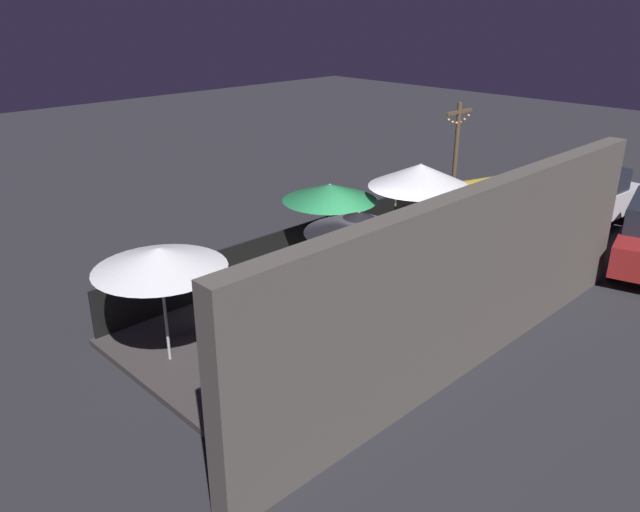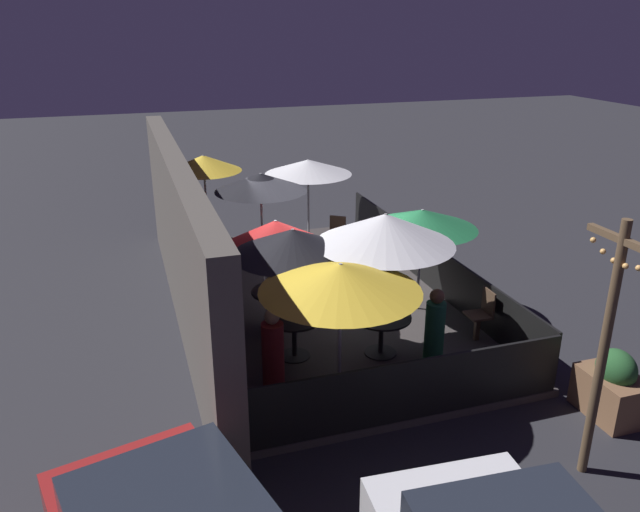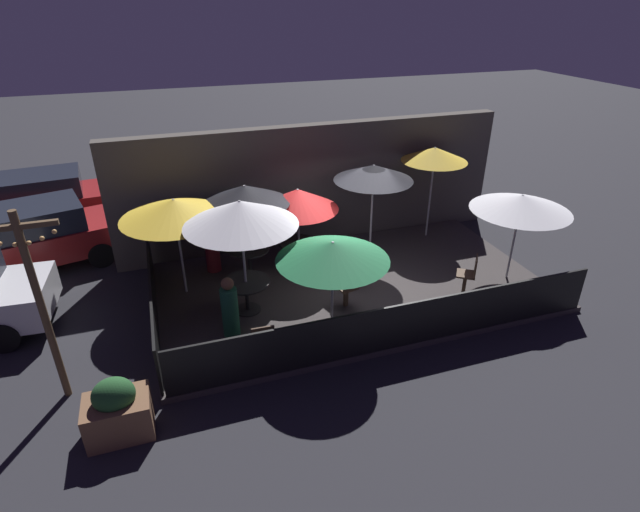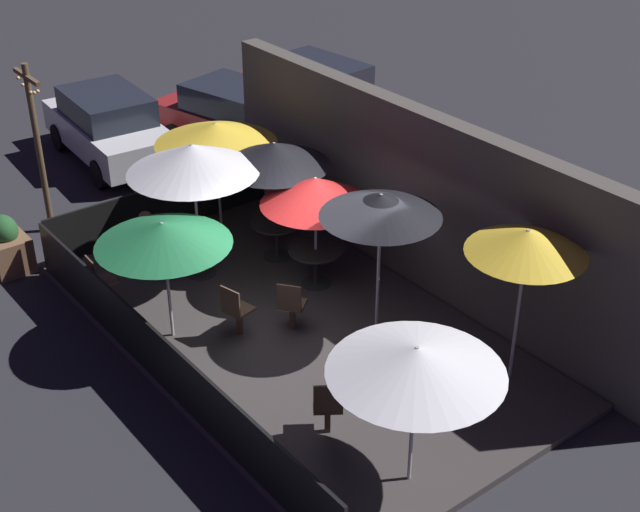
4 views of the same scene
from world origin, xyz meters
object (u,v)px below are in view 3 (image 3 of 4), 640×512
object	(u,v)px
patio_chair_3	(353,267)
parked_car_1	(35,236)
patio_chair_1	(469,273)
light_post	(39,300)
patio_umbrella_6	(521,203)
dining_table_0	(246,287)
patio_umbrella_5	(333,251)
patio_umbrella_3	(435,154)
dining_table_1	(249,254)
patio_umbrella_1	(245,195)
patron_1	(230,309)
patron_0	(212,248)
planter_box	(117,411)
parked_car_2	(39,201)
patio_chair_2	(348,287)
patio_umbrella_0	(240,213)
patio_umbrella_4	(174,209)
dining_table_2	(299,248)
patio_chair_0	(263,343)
patio_umbrella_7	(374,173)
patio_umbrella_2	(298,199)

from	to	relation	value
patio_chair_3	parked_car_1	xyz separation A→B (m)	(-6.97, 3.54, 0.22)
patio_chair_1	light_post	world-z (taller)	light_post
patio_umbrella_6	dining_table_0	world-z (taller)	patio_umbrella_6
light_post	parked_car_1	bearing A→B (deg)	101.82
patio_umbrella_5	patio_chair_3	xyz separation A→B (m)	(1.07, 1.59, -1.35)
patio_umbrella_3	patio_umbrella_6	size ratio (longest dim) A/B	1.13
light_post	parked_car_1	distance (m)	5.36
dining_table_1	patio_umbrella_1	bearing A→B (deg)	-26.57
patron_1	patio_chair_1	bearing A→B (deg)	54.21
dining_table_1	light_post	xyz separation A→B (m)	(-3.77, -2.82, 1.22)
patron_0	patron_1	world-z (taller)	patron_0
planter_box	parked_car_2	bearing A→B (deg)	104.13
patio_chair_2	planter_box	xyz separation A→B (m)	(-4.57, -2.02, -0.17)
patio_umbrella_0	patron_1	bearing A→B (deg)	-121.69
dining_table_1	planter_box	size ratio (longest dim) A/B	0.90
patio_umbrella_4	parked_car_1	world-z (taller)	patio_umbrella_4
dining_table_0	dining_table_2	bearing A→B (deg)	42.14
patio_umbrella_4	dining_table_1	world-z (taller)	patio_umbrella_4
dining_table_2	parked_car_2	size ratio (longest dim) A/B	0.21
patio_umbrella_1	parked_car_2	bearing A→B (deg)	136.12
dining_table_1	planter_box	bearing A→B (deg)	-125.52
dining_table_2	planter_box	xyz separation A→B (m)	(-4.08, -4.00, -0.22)
patio_chair_2	patio_umbrella_6	bearing A→B (deg)	-104.23
patron_0	patio_chair_1	bearing A→B (deg)	-160.66
patron_0	patron_1	distance (m)	2.74
dining_table_0	patio_chair_0	bearing A→B (deg)	-92.35
patio_chair_0	patio_chair_2	xyz separation A→B (m)	(2.13, 1.32, -0.01)
patio_umbrella_3	dining_table_1	bearing A→B (deg)	-172.46
patio_chair_0	patron_0	bearing A→B (deg)	7.63
patio_umbrella_0	patio_umbrella_6	world-z (taller)	patio_umbrella_0
patio_umbrella_1	parked_car_1	distance (m)	5.53
patron_1	parked_car_2	world-z (taller)	parked_car_2
dining_table_1	patio_umbrella_4	bearing A→B (deg)	-170.58
patio_chair_1	light_post	distance (m)	8.35
parked_car_1	patio_umbrella_7	bearing A→B (deg)	-31.82
patio_umbrella_0	parked_car_2	world-z (taller)	patio_umbrella_0
patio_umbrella_3	patio_umbrella_7	bearing A→B (deg)	-158.01
patio_umbrella_5	patio_chair_1	xyz separation A→B (m)	(3.41, 0.50, -1.35)
patio_umbrella_2	patio_chair_1	world-z (taller)	patio_umbrella_2
patio_umbrella_3	patio_chair_2	size ratio (longest dim) A/B	2.68
patio_chair_0	patio_umbrella_4	bearing A→B (deg)	22.14
patio_umbrella_3	parked_car_1	distance (m)	10.21
patio_umbrella_2	dining_table_1	distance (m)	1.72
light_post	patio_umbrella_2	bearing A→B (deg)	29.36
dining_table_2	patio_chair_0	distance (m)	3.68
patron_0	parked_car_1	size ratio (longest dim) A/B	0.30
patio_umbrella_5	patio_umbrella_1	bearing A→B (deg)	110.56
patio_chair_0	patio_chair_3	xyz separation A→B (m)	(2.55, 2.10, -0.01)
patio_umbrella_6	dining_table_1	bearing A→B (deg)	160.84
patron_0	parked_car_1	distance (m)	4.42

